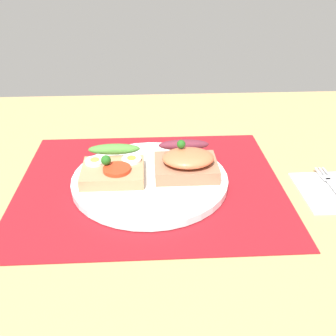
{
  "coord_description": "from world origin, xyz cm",
  "views": [
    {
      "loc": [
        0.03,
        -54.6,
        34.3
      ],
      "look_at": [
        3.0,
        0.0,
        3.04
      ],
      "focal_mm": 41.54,
      "sensor_mm": 36.0,
      "label": 1
    }
  ],
  "objects_px": {
    "sandwich_egg_tomato": "(113,167)",
    "fork": "(334,187)",
    "sandwich_salmon": "(186,161)",
    "napkin": "(336,191)",
    "plate": "(150,180)"
  },
  "relations": [
    {
      "from": "sandwich_egg_tomato",
      "to": "napkin",
      "type": "relative_size",
      "value": 0.85
    },
    {
      "from": "sandwich_salmon",
      "to": "plate",
      "type": "bearing_deg",
      "value": -169.99
    },
    {
      "from": "plate",
      "to": "napkin",
      "type": "height_order",
      "value": "plate"
    },
    {
      "from": "sandwich_egg_tomato",
      "to": "fork",
      "type": "bearing_deg",
      "value": -7.41
    },
    {
      "from": "sandwich_egg_tomato",
      "to": "sandwich_salmon",
      "type": "bearing_deg",
      "value": 0.31
    },
    {
      "from": "sandwich_egg_tomato",
      "to": "sandwich_salmon",
      "type": "xyz_separation_m",
      "value": [
        0.12,
        0.0,
        0.01
      ]
    },
    {
      "from": "sandwich_egg_tomato",
      "to": "sandwich_salmon",
      "type": "distance_m",
      "value": 0.12
    },
    {
      "from": "plate",
      "to": "fork",
      "type": "distance_m",
      "value": 0.3
    },
    {
      "from": "sandwich_egg_tomato",
      "to": "fork",
      "type": "distance_m",
      "value": 0.36
    },
    {
      "from": "sandwich_salmon",
      "to": "napkin",
      "type": "distance_m",
      "value": 0.24
    },
    {
      "from": "sandwich_salmon",
      "to": "fork",
      "type": "distance_m",
      "value": 0.24
    },
    {
      "from": "plate",
      "to": "sandwich_egg_tomato",
      "type": "xyz_separation_m",
      "value": [
        -0.06,
        0.01,
        0.02
      ]
    },
    {
      "from": "plate",
      "to": "sandwich_egg_tomato",
      "type": "relative_size",
      "value": 2.55
    },
    {
      "from": "sandwich_egg_tomato",
      "to": "sandwich_salmon",
      "type": "height_order",
      "value": "sandwich_salmon"
    },
    {
      "from": "napkin",
      "to": "fork",
      "type": "xyz_separation_m",
      "value": [
        -0.0,
        0.0,
        0.0
      ]
    }
  ]
}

